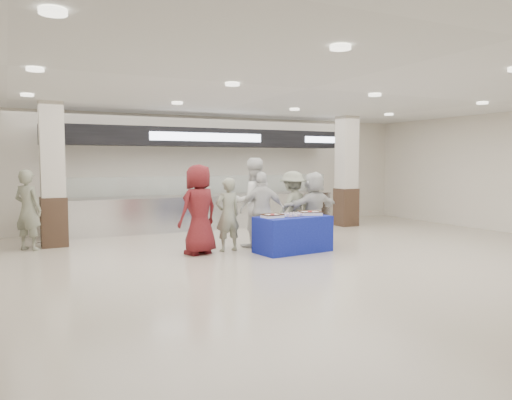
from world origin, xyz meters
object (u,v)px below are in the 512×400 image
chef_tall (253,203)px  soldier_b (293,207)px  display_table (293,234)px  sheet_cake_left (272,215)px  sheet_cake_right (310,213)px  cupcake_tray (292,215)px  civilian_white (314,208)px  civilian_maroon (199,209)px  soldier_bg (28,210)px  soldier_a (228,215)px  chef_short (262,210)px

chef_tall → soldier_b: bearing=-173.1°
display_table → sheet_cake_left: (-0.49, -0.00, 0.42)m
display_table → sheet_cake_right: bearing=2.4°
cupcake_tray → civilian_white: size_ratio=0.27×
civilian_maroon → soldier_bg: bearing=-53.8°
cupcake_tray → soldier_a: (-1.16, 0.69, -0.01)m
chef_short → civilian_white: (1.39, 0.11, -0.01)m
civilian_maroon → sheet_cake_left: bearing=134.6°
soldier_b → civilian_white: bearing=125.7°
civilian_maroon → soldier_b: (2.44, 0.38, -0.08)m
sheet_cake_right → soldier_bg: soldier_bg is taller
sheet_cake_left → civilian_white: size_ratio=0.25×
display_table → civilian_white: civilian_white is taller
sheet_cake_left → chef_short: (0.10, 0.64, 0.04)m
soldier_a → civilian_white: 2.18m
cupcake_tray → chef_tall: size_ratio=0.23×
sheet_cake_left → chef_tall: 0.98m
soldier_a → civilian_white: bearing=176.2°
soldier_bg → sheet_cake_right: bearing=-163.0°
sheet_cake_left → chef_short: 0.65m
display_table → sheet_cake_right: (0.46, 0.07, 0.42)m
cupcake_tray → soldier_b: 1.19m
cupcake_tray → soldier_b: (0.62, 1.01, 0.05)m
soldier_a → civilian_maroon: bearing=0.2°
cupcake_tray → soldier_bg: size_ratio=0.26×
civilian_maroon → soldier_a: (0.66, 0.06, -0.14)m
chef_short → soldier_b: 1.06m
soldier_a → soldier_b: size_ratio=0.93×
chef_tall → soldier_bg: bearing=-17.7°
soldier_bg → chef_short: bearing=-161.4°
display_table → sheet_cake_right: sheet_cake_right is taller
cupcake_tray → chef_short: bearing=120.3°
sheet_cake_left → chef_short: bearing=81.0°
display_table → chef_tall: bearing=109.6°
soldier_a → soldier_b: bearing=-174.8°
soldier_a → civilian_white: civilian_white is taller
civilian_white → chef_tall: bearing=-16.8°
sheet_cake_right → civilian_white: civilian_white is taller
chef_tall → cupcake_tray: bearing=118.6°
display_table → chef_short: 0.88m
civilian_maroon → civilian_white: size_ratio=1.11×
cupcake_tray → civilian_maroon: bearing=160.8°
sheet_cake_left → sheet_cake_right: bearing=4.3°
display_table → civilian_white: 1.33m
chef_tall → chef_short: size_ratio=1.18×
civilian_maroon → soldier_bg: civilian_maroon is taller
sheet_cake_right → civilian_maroon: civilian_maroon is taller
sheet_cake_right → chef_tall: (-0.93, 0.89, 0.19)m
civilian_maroon → soldier_b: civilian_maroon is taller
sheet_cake_right → soldier_a: 1.76m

